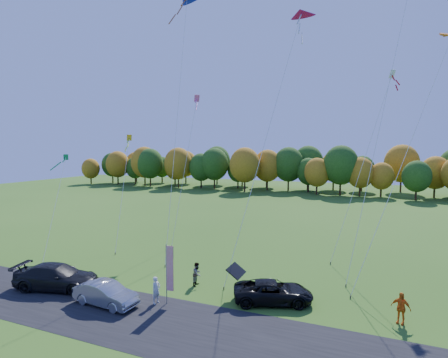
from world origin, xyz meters
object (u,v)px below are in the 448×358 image
at_px(black_suv, 273,292).
at_px(person_east, 401,308).
at_px(feather_flag, 169,268).
at_px(silver_sedan, 106,294).

xyz_separation_m(black_suv, person_east, (7.00, 0.07, 0.19)).
bearing_deg(person_east, black_suv, -160.94).
xyz_separation_m(person_east, feather_flag, (-12.78, -2.65, 1.38)).
distance_m(person_east, feather_flag, 13.12).
bearing_deg(silver_sedan, black_suv, -61.85).
bearing_deg(silver_sedan, feather_flag, -61.82).
height_order(person_east, feather_flag, feather_flag).
distance_m(silver_sedan, person_east, 16.79).
distance_m(silver_sedan, feather_flag, 4.12).
height_order(silver_sedan, feather_flag, feather_flag).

